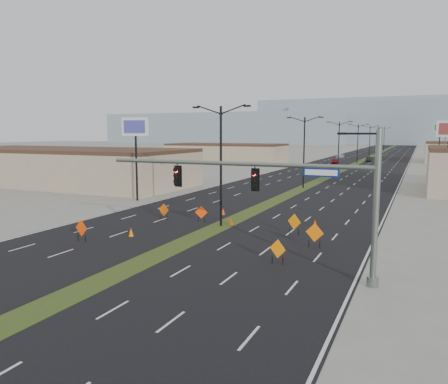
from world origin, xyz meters
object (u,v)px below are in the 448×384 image
at_px(construction_sign_0, 81,229).
at_px(cone_0, 131,232).
at_px(car_left, 335,161).
at_px(cone_3, 223,211).
at_px(cone_1, 231,222).
at_px(signal_mast, 287,189).
at_px(construction_sign_1, 201,213).
at_px(streetlight_1, 304,150).
at_px(construction_sign_4, 315,233).
at_px(pole_sign_west, 135,133).
at_px(streetlight_6, 384,138).
at_px(construction_sign_2, 164,210).
at_px(streetlight_0, 221,162).
at_px(streetlight_3, 358,142).
at_px(construction_sign_5, 278,250).
at_px(streetlight_2, 339,145).
at_px(car_far, 340,157).
at_px(car_mid, 369,159).
at_px(construction_sign_3, 294,222).
at_px(streetlight_4, 370,140).
at_px(pole_sign_east_far, 440,130).
at_px(streetlight_5, 378,139).
at_px(cone_2, 315,223).

height_order(construction_sign_0, cone_0, construction_sign_0).
xyz_separation_m(car_left, cone_3, (2.66, -74.13, -0.40)).
bearing_deg(cone_3, cone_1, -57.66).
relative_size(signal_mast, construction_sign_1, 11.16).
xyz_separation_m(streetlight_1, construction_sign_4, (8.78, -31.74, -4.40)).
distance_m(streetlight_1, pole_sign_west, 24.38).
distance_m(streetlight_6, construction_sign_2, 167.88).
bearing_deg(construction_sign_1, construction_sign_2, 169.72).
xyz_separation_m(streetlight_0, streetlight_3, (0.00, 84.00, 0.00)).
xyz_separation_m(car_left, construction_sign_0, (-2.34, -87.88, 0.23)).
bearing_deg(streetlight_3, construction_sign_0, -94.28).
height_order(construction_sign_4, construction_sign_5, construction_sign_4).
height_order(streetlight_2, construction_sign_2, streetlight_2).
relative_size(streetlight_0, streetlight_6, 1.00).
distance_m(streetlight_1, car_far, 75.27).
height_order(car_mid, cone_1, car_mid).
bearing_deg(streetlight_3, car_left, -132.04).
xyz_separation_m(construction_sign_3, cone_0, (-11.17, -5.66, -0.64)).
height_order(streetlight_2, car_far, streetlight_2).
xyz_separation_m(streetlight_3, construction_sign_0, (-6.96, -93.00, -4.47)).
xyz_separation_m(streetlight_2, streetlight_4, (0.00, 56.00, 0.00)).
height_order(streetlight_0, cone_0, streetlight_0).
height_order(streetlight_4, pole_sign_east_far, pole_sign_east_far).
relative_size(streetlight_6, construction_sign_3, 6.06).
bearing_deg(construction_sign_3, signal_mast, -53.48).
bearing_deg(signal_mast, pole_sign_west, 141.21).
xyz_separation_m(streetlight_3, streetlight_4, (0.00, 28.00, 0.00)).
xyz_separation_m(streetlight_6, car_far, (-7.48, -65.25, -4.78)).
distance_m(construction_sign_2, construction_sign_4, 15.14).
relative_size(construction_sign_2, pole_sign_west, 0.16).
relative_size(signal_mast, construction_sign_3, 9.86).
bearing_deg(streetlight_4, pole_sign_east_far, -54.78).
height_order(streetlight_6, pole_sign_east_far, pole_sign_east_far).
height_order(construction_sign_1, construction_sign_2, construction_sign_2).
height_order(streetlight_0, streetlight_5, same).
bearing_deg(car_far, cone_1, -80.88).
bearing_deg(construction_sign_0, cone_1, 61.99).
bearing_deg(cone_2, construction_sign_2, -168.35).
distance_m(car_mid, construction_sign_1, 91.41).
bearing_deg(cone_1, construction_sign_2, -176.61).
distance_m(signal_mast, construction_sign_1, 15.66).
bearing_deg(cone_1, cone_3, 122.34).
bearing_deg(streetlight_4, construction_sign_3, -86.71).
bearing_deg(construction_sign_3, streetlight_0, -160.55).
bearing_deg(streetlight_3, construction_sign_4, -84.29).
relative_size(streetlight_1, cone_1, 15.10).
distance_m(streetlight_5, pole_sign_west, 132.09).
bearing_deg(streetlight_3, car_far, 111.74).
bearing_deg(pole_sign_east_far, construction_sign_1, -82.22).
xyz_separation_m(streetlight_6, construction_sign_1, (-2.22, -167.33, -4.57)).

